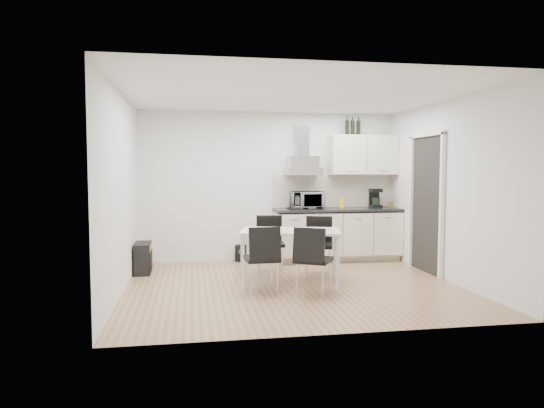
# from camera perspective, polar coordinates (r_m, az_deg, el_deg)

# --- Properties ---
(ground) EXTENTS (4.50, 4.50, 0.00)m
(ground) POSITION_cam_1_polar(r_m,az_deg,el_deg) (6.75, 2.49, -9.59)
(ground) COLOR #A57F5D
(ground) RESTS_ON ground
(wall_back) EXTENTS (4.50, 0.10, 2.60)m
(wall_back) POSITION_cam_1_polar(r_m,az_deg,el_deg) (8.53, -0.27, 2.08)
(wall_back) COLOR silver
(wall_back) RESTS_ON ground
(wall_front) EXTENTS (4.50, 0.10, 2.60)m
(wall_front) POSITION_cam_1_polar(r_m,az_deg,el_deg) (4.63, 7.67, 0.43)
(wall_front) COLOR silver
(wall_front) RESTS_ON ground
(wall_left) EXTENTS (0.10, 4.00, 2.60)m
(wall_left) POSITION_cam_1_polar(r_m,az_deg,el_deg) (6.49, -17.32, 1.30)
(wall_left) COLOR silver
(wall_left) RESTS_ON ground
(wall_right) EXTENTS (0.10, 4.00, 2.60)m
(wall_right) POSITION_cam_1_polar(r_m,az_deg,el_deg) (7.37, 19.90, 1.54)
(wall_right) COLOR silver
(wall_right) RESTS_ON ground
(ceiling) EXTENTS (4.50, 4.50, 0.00)m
(ceiling) POSITION_cam_1_polar(r_m,az_deg,el_deg) (6.64, 2.56, 12.78)
(ceiling) COLOR white
(ceiling) RESTS_ON wall_back
(doorway) EXTENTS (0.08, 1.04, 2.10)m
(doorway) POSITION_cam_1_polar(r_m,az_deg,el_deg) (7.85, 17.63, -0.10)
(doorway) COLOR white
(doorway) RESTS_ON ground
(kitchenette) EXTENTS (2.22, 0.64, 2.52)m
(kitchenette) POSITION_cam_1_polar(r_m,az_deg,el_deg) (8.58, 7.86, -1.09)
(kitchenette) COLOR beige
(kitchenette) RESTS_ON ground
(dining_table) EXTENTS (1.51, 1.07, 0.75)m
(dining_table) POSITION_cam_1_polar(r_m,az_deg,el_deg) (6.79, 2.20, -3.78)
(dining_table) COLOR white
(dining_table) RESTS_ON ground
(chair_far_left) EXTENTS (0.48, 0.53, 0.88)m
(chair_far_left) POSITION_cam_1_polar(r_m,az_deg,el_deg) (7.47, -0.22, -4.82)
(chair_far_left) COLOR black
(chair_far_left) RESTS_ON ground
(chair_far_right) EXTENTS (0.57, 0.61, 0.88)m
(chair_far_right) POSITION_cam_1_polar(r_m,az_deg,el_deg) (7.37, 5.48, -4.96)
(chair_far_right) COLOR black
(chair_far_right) RESTS_ON ground
(chair_near_left) EXTENTS (0.46, 0.52, 0.88)m
(chair_near_left) POSITION_cam_1_polar(r_m,az_deg,el_deg) (6.27, -1.20, -6.53)
(chair_near_left) COLOR black
(chair_near_left) RESTS_ON ground
(chair_near_right) EXTENTS (0.64, 0.66, 0.88)m
(chair_near_right) POSITION_cam_1_polar(r_m,az_deg,el_deg) (6.20, 4.91, -6.66)
(chair_near_right) COLOR black
(chair_near_right) RESTS_ON ground
(guitar_amp) EXTENTS (0.26, 0.57, 0.47)m
(guitar_amp) POSITION_cam_1_polar(r_m,az_deg,el_deg) (7.77, -14.94, -6.14)
(guitar_amp) COLOR black
(guitar_amp) RESTS_ON ground
(floor_speaker) EXTENTS (0.22, 0.21, 0.29)m
(floor_speaker) POSITION_cam_1_polar(r_m,az_deg,el_deg) (8.48, -3.68, -5.79)
(floor_speaker) COLOR black
(floor_speaker) RESTS_ON ground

